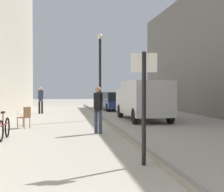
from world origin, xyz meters
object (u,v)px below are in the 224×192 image
(parked_car, at_px, (114,101))
(bicycle_leaning, at_px, (4,128))
(pedestrian_mid_block, at_px, (98,106))
(cafe_chair_near_window, at_px, (25,116))
(pedestrian_main_foreground, at_px, (41,98))
(street_sign_post, at_px, (144,98))
(delivery_van, at_px, (143,99))
(lamp_post, at_px, (100,71))

(parked_car, distance_m, bicycle_leaning, 15.59)
(pedestrian_mid_block, bearing_deg, parked_car, 100.79)
(bicycle_leaning, relative_size, cafe_chair_near_window, 1.88)
(pedestrian_mid_block, relative_size, bicycle_leaning, 1.04)
(pedestrian_main_foreground, distance_m, pedestrian_mid_block, 10.94)
(pedestrian_mid_block, bearing_deg, cafe_chair_near_window, 165.93)
(pedestrian_main_foreground, relative_size, pedestrian_mid_block, 1.01)
(parked_car, bearing_deg, street_sign_post, -100.26)
(pedestrian_main_foreground, xyz_separation_m, pedestrian_mid_block, (2.86, -10.56, -0.01))
(parked_car, relative_size, cafe_chair_near_window, 4.57)
(pedestrian_mid_block, xyz_separation_m, cafe_chair_near_window, (-3.01, 2.22, -0.51))
(pedestrian_main_foreground, height_order, delivery_van, delivery_van)
(bicycle_leaning, bearing_deg, parked_car, 68.95)
(pedestrian_mid_block, distance_m, delivery_van, 5.77)
(lamp_post, bearing_deg, bicycle_leaning, -121.89)
(pedestrian_mid_block, height_order, parked_car, pedestrian_mid_block)
(bicycle_leaning, bearing_deg, pedestrian_main_foreground, 89.46)
(pedestrian_main_foreground, bearing_deg, cafe_chair_near_window, -101.81)
(parked_car, bearing_deg, lamp_post, -107.93)
(cafe_chair_near_window, bearing_deg, delivery_van, -31.91)
(pedestrian_mid_block, distance_m, street_sign_post, 5.49)
(pedestrian_mid_block, bearing_deg, bicycle_leaning, -140.72)
(pedestrian_main_foreground, distance_m, street_sign_post, 16.35)
(pedestrian_main_foreground, xyz_separation_m, delivery_van, (5.87, -5.63, 0.10))
(pedestrian_main_foreground, distance_m, lamp_post, 6.40)
(parked_car, bearing_deg, cafe_chair_near_window, -120.71)
(bicycle_leaning, distance_m, cafe_chair_near_window, 3.27)
(lamp_post, xyz_separation_m, bicycle_leaning, (-4.06, -6.52, -2.34))
(street_sign_post, xyz_separation_m, bicycle_leaning, (-3.83, 4.42, -1.16))
(pedestrian_main_foreground, relative_size, lamp_post, 0.39)
(street_sign_post, bearing_deg, cafe_chair_near_window, -53.43)
(parked_car, distance_m, lamp_post, 8.34)
(pedestrian_mid_block, height_order, cafe_chair_near_window, pedestrian_mid_block)
(street_sign_post, bearing_deg, lamp_post, -79.00)
(parked_car, distance_m, cafe_chair_near_window, 12.50)
(parked_car, xyz_separation_m, bicycle_leaning, (-6.08, -14.35, -0.33))
(delivery_van, relative_size, cafe_chair_near_window, 5.82)
(delivery_van, distance_m, bicycle_leaning, 8.75)
(pedestrian_main_foreground, bearing_deg, bicycle_leaning, -103.28)
(bicycle_leaning, height_order, cafe_chair_near_window, bicycle_leaning)
(parked_car, height_order, lamp_post, lamp_post)
(pedestrian_mid_block, distance_m, bicycle_leaning, 3.58)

